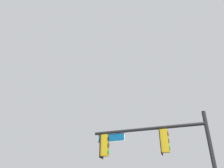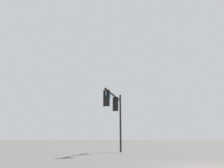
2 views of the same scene
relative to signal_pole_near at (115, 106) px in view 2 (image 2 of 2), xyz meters
name	(u,v)px [view 2 (image 2 of 2)]	position (x,y,z in m)	size (l,w,h in m)	color
ground_plane	(208,168)	(6.24, 7.82, -4.10)	(400.00, 400.00, 0.00)	#514F4C
signal_pole_near	(115,106)	(0.00, 0.00, 0.00)	(5.65, 1.58, 5.62)	black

